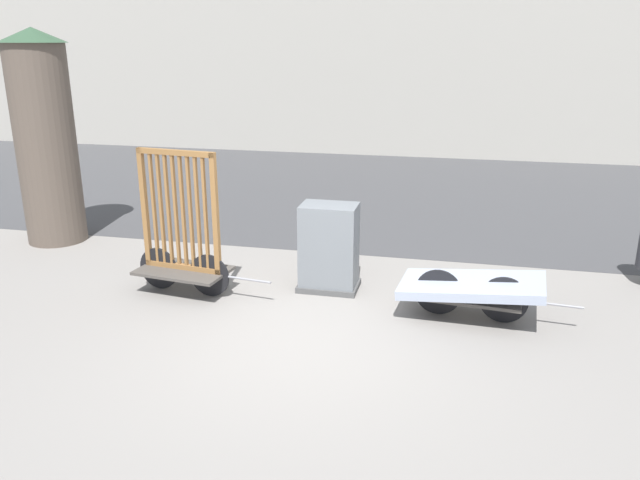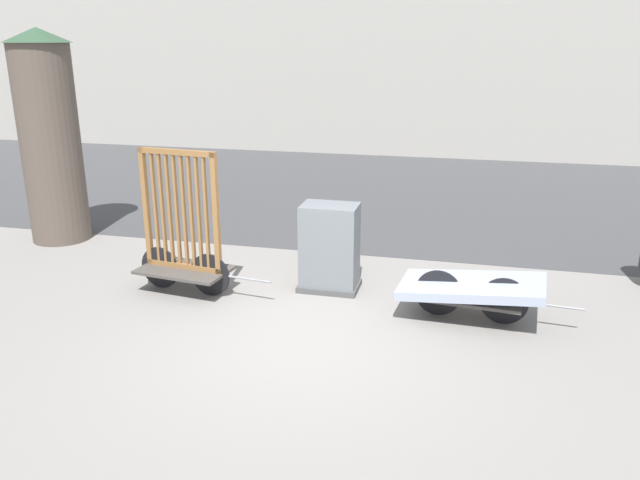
% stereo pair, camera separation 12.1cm
% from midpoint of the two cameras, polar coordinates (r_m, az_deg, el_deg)
% --- Properties ---
extents(ground_plane, '(60.00, 60.00, 0.00)m').
position_cam_midpoint_polar(ground_plane, '(7.32, -2.45, -9.34)').
color(ground_plane, gray).
extents(road_strip, '(56.00, 9.17, 0.01)m').
position_cam_midpoint_polar(road_strip, '(14.55, 5.55, 4.50)').
color(road_strip, '#424244').
rests_on(road_strip, ground_plane).
extents(bike_cart_with_bedframe, '(2.00, 0.88, 1.98)m').
position_cam_midpoint_polar(bike_cart_with_bedframe, '(8.67, -12.88, -0.42)').
color(bike_cart_with_bedframe, '#4C4742').
rests_on(bike_cart_with_bedframe, ground_plane).
extents(bike_cart_with_mattress, '(2.23, 1.05, 0.59)m').
position_cam_midpoint_polar(bike_cart_with_mattress, '(7.97, 13.24, -4.29)').
color(bike_cart_with_mattress, '#4C4742').
rests_on(bike_cart_with_mattress, ground_plane).
extents(utility_cabinet, '(0.83, 0.58, 1.22)m').
position_cam_midpoint_polar(utility_cabinet, '(8.62, 0.41, -0.94)').
color(utility_cabinet, '#4C4C4C').
rests_on(utility_cabinet, ground_plane).
extents(advertising_column, '(1.09, 1.09, 3.54)m').
position_cam_midpoint_polar(advertising_column, '(11.49, -24.11, 8.59)').
color(advertising_column, brown).
rests_on(advertising_column, ground_plane).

